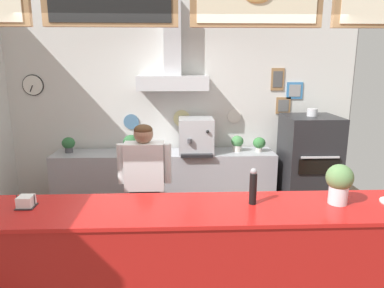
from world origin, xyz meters
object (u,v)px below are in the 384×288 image
Objects in this scene: napkin_holder at (26,202)px; pepper_grinder at (253,186)px; basil_vase at (339,183)px; potted_sage at (259,144)px; potted_thyme at (68,144)px; potted_rosemary at (131,143)px; espresso_machine at (196,136)px; potted_oregano at (237,143)px; pizza_oven at (308,167)px; shop_worker at (145,188)px.

napkin_holder is 0.48× the size of pepper_grinder.
pepper_grinder is 0.68m from basil_vase.
potted_thyme is at bearing 178.86° from potted_sage.
potted_sage is at bearing 0.59° from potted_rosemary.
espresso_machine is 0.61m from potted_oregano.
basil_vase is (0.67, -0.02, 0.03)m from pepper_grinder.
potted_thyme is (-3.36, 0.24, 0.30)m from pizza_oven.
espresso_machine reaches higher than potted_thyme.
potted_thyme reaches higher than potted_sage.
potted_oregano is 1.62× the size of napkin_holder.
pizza_oven is 2.21m from basil_vase.
espresso_machine is 0.92m from potted_rosemary.
potted_rosemary is at bearing 176.18° from pizza_oven.
espresso_machine is at bearing 98.60° from pepper_grinder.
pizza_oven is 11.01× the size of napkin_holder.
potted_oregano is (2.40, -0.02, 0.00)m from potted_thyme.
potted_thyme is (-1.80, 0.06, -0.12)m from espresso_machine.
basil_vase is at bearing -65.80° from espresso_machine.
pepper_grinder is at bearing -104.23° from potted_sage.
espresso_machine reaches higher than napkin_holder.
potted_oregano is (0.60, 0.05, -0.12)m from espresso_machine.
basil_vase reaches higher than potted_rosemary.
potted_rosemary is 0.81× the size of basil_vase.
shop_worker is at bearing -134.16° from potted_oregano.
shop_worker is 5.80× the size of potted_rosemary.
pizza_oven is 3.65m from napkin_holder.
napkin_holder reaches higher than potted_oregano.
potted_oregano is 0.70× the size of basil_vase.
potted_thyme is at bearing 132.92° from pepper_grinder.
basil_vase is at bearing -49.41° from potted_rosemary.
potted_rosemary is at bearing -4.66° from potted_thyme.
basil_vase is (0.11, -2.26, 0.20)m from potted_sage.
potted_rosemary is at bearing 76.99° from napkin_holder.
basil_vase is at bearing 147.01° from shop_worker.
shop_worker is 10.84× the size of napkin_holder.
pizza_oven is 5.89× the size of potted_rosemary.
potted_rosemary is (-1.82, -0.02, 0.03)m from potted_sage.
potted_oregano is 3.05m from napkin_holder.
potted_oregano is (-0.97, 0.22, 0.31)m from pizza_oven.
pizza_oven reaches higher than basil_vase.
potted_oregano reaches higher than potted_thyme.
potted_rosemary is 1.19× the size of potted_thyme.
shop_worker reaches higher than espresso_machine.
potted_rosemary reaches higher than potted_oregano.
pizza_oven reaches higher than potted_sage.
basil_vase is at bearing -79.77° from potted_oregano.
napkin_holder is 0.44× the size of basil_vase.
potted_rosemary is at bearing -179.44° from espresso_machine.
shop_worker is 1.25m from potted_rosemary.
potted_rosemary is 0.89× the size of pepper_grinder.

